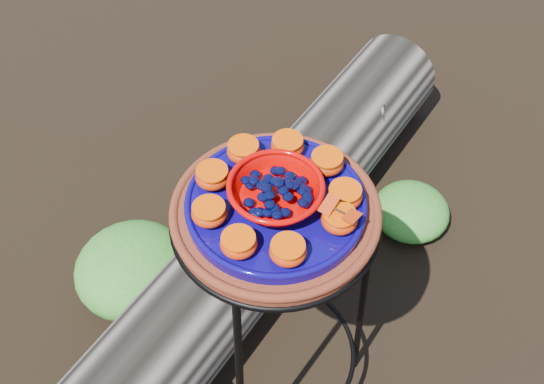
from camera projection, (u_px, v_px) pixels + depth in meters
ground at (274, 377)px, 1.83m from camera, size 60.00×60.00×0.00m
plant_stand at (275, 312)px, 1.56m from camera, size 0.44×0.44×0.70m
terracotta_saucer at (276, 214)px, 1.28m from camera, size 0.39×0.39×0.03m
cobalt_plate at (276, 205)px, 1.26m from camera, size 0.33×0.33×0.02m
red_bowl at (276, 193)px, 1.23m from camera, size 0.17×0.17×0.05m
glass_gems at (276, 181)px, 1.21m from camera, size 0.13×0.13×0.02m
orange_half_0 at (339, 220)px, 1.20m from camera, size 0.06×0.06×0.04m
orange_half_1 at (345, 196)px, 1.24m from camera, size 0.06×0.06×0.04m
orange_half_2 at (327, 163)px, 1.29m from camera, size 0.06×0.06×0.04m
orange_half_3 at (287, 146)px, 1.32m from camera, size 0.06×0.06×0.04m
orange_half_4 at (244, 151)px, 1.31m from camera, size 0.06×0.06×0.04m
orange_half_5 at (213, 177)px, 1.26m from camera, size 0.06×0.06×0.04m
orange_half_6 at (209, 213)px, 1.21m from camera, size 0.06×0.06×0.04m
orange_half_7 at (239, 243)px, 1.17m from camera, size 0.06×0.06×0.04m
orange_half_8 at (288, 251)px, 1.16m from camera, size 0.06×0.06×0.04m
butterfly at (340, 211)px, 1.18m from camera, size 0.10×0.07×0.01m
driftwood_log at (279, 212)px, 2.01m from camera, size 1.59×0.84×0.29m
foliage_right at (411, 210)px, 2.12m from camera, size 0.24×0.24×0.12m
foliage_back at (133, 268)px, 1.95m from camera, size 0.34×0.34×0.17m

